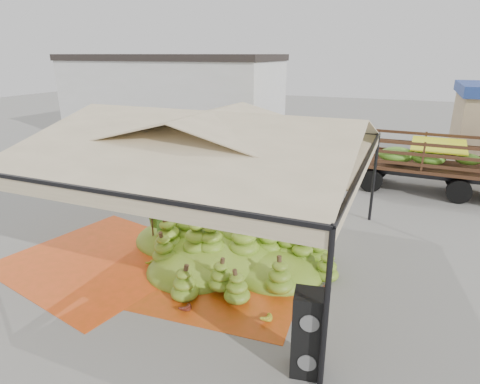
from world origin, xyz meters
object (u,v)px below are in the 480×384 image
at_px(vendor, 241,182).
at_px(truck_right, 454,160).
at_px(speaker_stack, 309,334).
at_px(banana_heap, 225,235).
at_px(truck_left, 294,140).

relative_size(vendor, truck_right, 0.22).
bearing_deg(speaker_stack, truck_right, 66.05).
xyz_separation_m(speaker_stack, vendor, (-4.55, 7.83, -0.06)).
height_order(speaker_stack, truck_right, truck_right).
bearing_deg(banana_heap, truck_left, 94.78).
height_order(banana_heap, truck_right, truck_right).
distance_m(vendor, truck_left, 5.59).
xyz_separation_m(banana_heap, speaker_stack, (3.18, -3.36, 0.15)).
bearing_deg(vendor, truck_left, -115.16).
distance_m(vendor, truck_right, 8.53).
xyz_separation_m(truck_left, truck_right, (7.01, -1.60, 0.04)).
distance_m(speaker_stack, vendor, 9.06).
bearing_deg(speaker_stack, banana_heap, 123.72).
bearing_deg(truck_right, banana_heap, -124.24).
relative_size(banana_heap, truck_right, 0.90).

